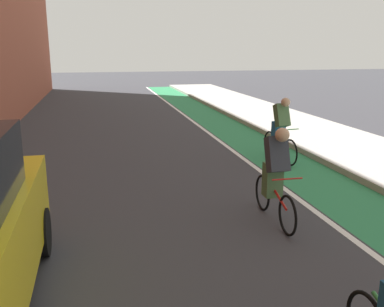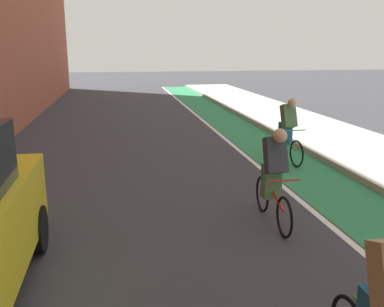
% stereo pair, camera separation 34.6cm
% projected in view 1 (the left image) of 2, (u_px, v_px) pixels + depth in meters
% --- Properties ---
extents(ground_plane, '(86.14, 86.14, 0.00)m').
position_uv_depth(ground_plane, '(157.00, 167.00, 10.08)').
color(ground_plane, '#38383D').
extents(bike_lane_paint, '(1.60, 39.15, 0.00)m').
position_uv_depth(bike_lane_paint, '(253.00, 143.00, 12.66)').
color(bike_lane_paint, '#2D8451').
rests_on(bike_lane_paint, ground).
extents(lane_divider_stripe, '(0.12, 39.15, 0.00)m').
position_uv_depth(lane_divider_stripe, '(224.00, 145.00, 12.47)').
color(lane_divider_stripe, white).
rests_on(lane_divider_stripe, ground).
extents(sidewalk_right, '(3.15, 39.15, 0.14)m').
position_uv_depth(sidewalk_right, '(325.00, 137.00, 13.15)').
color(sidewalk_right, '#A8A59E').
rests_on(sidewalk_right, ground).
extents(cyclist_trailing, '(0.48, 1.68, 1.59)m').
position_uv_depth(cyclist_trailing, '(275.00, 172.00, 6.75)').
color(cyclist_trailing, black).
rests_on(cyclist_trailing, ground).
extents(cyclist_far, '(0.48, 1.70, 1.61)m').
position_uv_depth(cyclist_far, '(280.00, 129.00, 10.53)').
color(cyclist_far, black).
rests_on(cyclist_far, ground).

